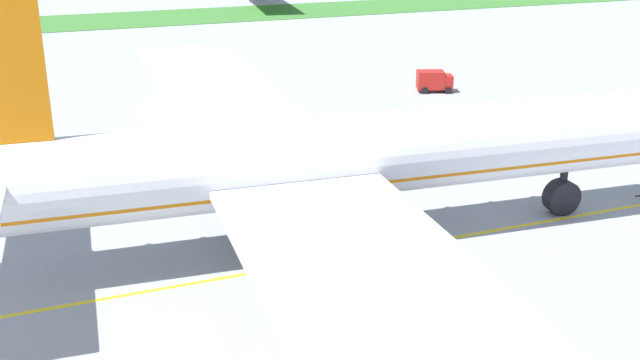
{
  "coord_description": "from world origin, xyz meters",
  "views": [
    {
      "loc": [
        -16.39,
        -41.9,
        22.9
      ],
      "look_at": [
        2.69,
        6.21,
        4.06
      ],
      "focal_mm": 42.82,
      "sensor_mm": 36.0,
      "label": 1
    }
  ],
  "objects": [
    {
      "name": "apron_taxi_line",
      "position": [
        0.0,
        1.58,
        0.0
      ],
      "size": [
        280.0,
        0.36,
        0.01
      ],
      "primitive_type": "cube",
      "color": "yellow",
      "rests_on": "ground"
    },
    {
      "name": "service_truck_baggage_loader",
      "position": [
        32.69,
        42.12,
        1.48
      ],
      "size": [
        4.99,
        3.78,
        2.72
      ],
      "color": "#B21E19",
      "rests_on": "ground"
    },
    {
      "name": "ground_plane",
      "position": [
        0.0,
        0.0,
        0.0
      ],
      "size": [
        600.0,
        600.0,
        0.0
      ],
      "primitive_type": "plane",
      "color": "#9399A0",
      "rests_on": "ground"
    },
    {
      "name": "grass_median_strip",
      "position": [
        0.0,
        122.11,
        0.05
      ],
      "size": [
        320.0,
        24.0,
        0.1
      ],
      "primitive_type": "cube",
      "color": "#38722D",
      "rests_on": "ground"
    },
    {
      "name": "airliner_foreground",
      "position": [
        0.98,
        4.06,
        6.36
      ],
      "size": [
        61.76,
        99.22,
        18.72
      ],
      "color": "white",
      "rests_on": "ground"
    }
  ]
}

